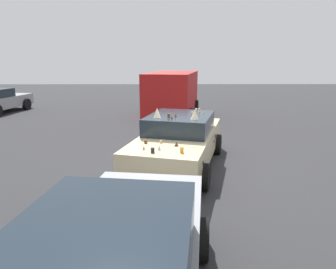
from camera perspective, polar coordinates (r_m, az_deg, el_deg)
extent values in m
plane|color=#2D2D30|center=(8.51, 2.03, -5.89)|extent=(60.00, 60.00, 0.00)
cube|color=beige|center=(8.33, 2.07, -1.91)|extent=(4.88, 2.92, 0.70)
cube|color=#1E2833|center=(8.31, 2.29, 2.16)|extent=(2.34, 2.10, 0.46)
cylinder|color=black|center=(6.95, 6.86, -7.89)|extent=(0.65, 0.37, 0.62)
cylinder|color=black|center=(7.39, -7.37, -6.56)|extent=(0.65, 0.37, 0.62)
cylinder|color=black|center=(9.62, 9.23, -1.80)|extent=(0.65, 0.37, 0.62)
cylinder|color=black|center=(9.95, -1.28, -1.11)|extent=(0.65, 0.37, 0.62)
ellipsoid|color=black|center=(9.09, 8.91, -0.40)|extent=(0.15, 0.06, 0.15)
ellipsoid|color=black|center=(8.77, 8.66, -1.27)|extent=(0.13, 0.05, 0.09)
ellipsoid|color=black|center=(7.17, -7.85, -5.94)|extent=(0.11, 0.05, 0.13)
ellipsoid|color=black|center=(7.24, -7.39, -3.38)|extent=(0.17, 0.06, 0.13)
ellipsoid|color=black|center=(6.67, 6.62, -5.37)|extent=(0.11, 0.05, 0.11)
ellipsoid|color=black|center=(10.16, -0.68, 1.82)|extent=(0.17, 0.06, 0.16)
ellipsoid|color=black|center=(9.87, 9.33, -0.54)|extent=(0.16, 0.06, 0.10)
ellipsoid|color=black|center=(8.67, -3.59, -1.92)|extent=(0.20, 0.07, 0.12)
cone|color=silver|center=(6.59, -1.64, -2.47)|extent=(0.09, 0.09, 0.11)
cone|color=#A87A38|center=(6.63, -4.57, -2.50)|extent=(0.08, 0.08, 0.09)
sphere|color=#51381E|center=(7.13, -4.20, -1.34)|extent=(0.09, 0.09, 0.09)
cone|color=#51381E|center=(6.89, 1.60, -1.79)|extent=(0.11, 0.11, 0.10)
cylinder|color=orange|center=(6.40, 2.63, -2.90)|extent=(0.10, 0.10, 0.12)
cylinder|color=black|center=(6.40, -2.90, -2.98)|extent=(0.11, 0.11, 0.11)
sphere|color=tan|center=(7.13, -1.31, -1.35)|extent=(0.07, 0.07, 0.07)
cone|color=#A87A38|center=(8.57, 6.58, 4.27)|extent=(0.09, 0.09, 0.08)
cone|color=#51381E|center=(7.96, 1.41, 3.69)|extent=(0.10, 0.10, 0.10)
cone|color=#51381E|center=(7.66, 0.72, 3.25)|extent=(0.08, 0.08, 0.09)
cylinder|color=silver|center=(8.99, 5.34, 4.70)|extent=(0.09, 0.09, 0.07)
cylinder|color=#A87A38|center=(8.09, 4.65, 3.85)|extent=(0.08, 0.08, 0.11)
cylinder|color=#51381E|center=(7.89, 0.14, 3.60)|extent=(0.08, 0.08, 0.10)
cylinder|color=tan|center=(8.70, 5.86, 4.53)|extent=(0.06, 0.06, 0.11)
cone|color=beige|center=(7.62, 5.03, 3.77)|extent=(0.20, 0.20, 0.25)
cone|color=beige|center=(7.84, -2.05, 4.10)|extent=(0.20, 0.20, 0.25)
cube|color=#B21919|center=(15.56, 0.87, 7.97)|extent=(5.32, 2.98, 1.98)
cube|color=#1E2833|center=(13.80, -0.32, 8.88)|extent=(0.46, 1.83, 0.71)
cylinder|color=black|center=(14.07, 4.17, 3.47)|extent=(0.75, 0.37, 0.72)
cylinder|color=black|center=(14.44, -4.32, 3.74)|extent=(0.75, 0.37, 0.72)
cylinder|color=black|center=(17.03, 5.25, 5.24)|extent=(0.75, 0.37, 0.72)
cylinder|color=black|center=(17.34, -1.84, 5.45)|extent=(0.75, 0.37, 0.72)
cylinder|color=black|center=(20.05, -25.01, 5.20)|extent=(0.68, 0.32, 0.65)
cube|color=#1E2833|center=(2.91, -12.25, -20.38)|extent=(2.14, 1.79, 0.54)
cylinder|color=black|center=(5.02, -14.82, -17.18)|extent=(0.65, 0.30, 0.63)
cylinder|color=black|center=(4.72, 6.25, -18.97)|extent=(0.65, 0.30, 0.63)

